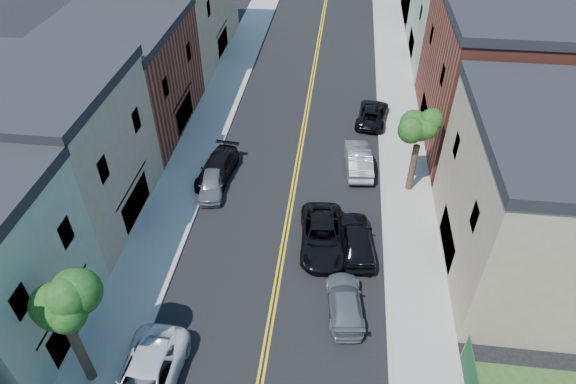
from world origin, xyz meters
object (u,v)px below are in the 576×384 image
(grey_car_left, at_px, (212,183))
(black_suv_lane, at_px, (322,236))
(black_car_left, at_px, (217,168))
(dark_car_right_far, at_px, (372,113))
(white_pickup, at_px, (145,382))
(grey_car_right, at_px, (345,302))
(black_car_right, at_px, (356,239))
(silver_car_right, at_px, (358,159))

(grey_car_left, relative_size, black_suv_lane, 0.72)
(black_car_left, height_order, dark_car_right_far, black_car_left)
(white_pickup, height_order, grey_car_right, white_pickup)
(black_suv_lane, bearing_deg, black_car_left, 138.03)
(grey_car_left, bearing_deg, black_car_right, -31.56)
(grey_car_left, distance_m, black_car_left, 1.68)
(silver_car_right, bearing_deg, black_suv_lane, 69.82)
(grey_car_left, relative_size, grey_car_right, 0.90)
(grey_car_right, bearing_deg, grey_car_left, -50.73)
(white_pickup, distance_m, silver_car_right, 20.69)
(white_pickup, bearing_deg, black_suv_lane, 55.62)
(white_pickup, xyz_separation_m, silver_car_right, (9.46, 18.40, -0.00))
(black_car_right, relative_size, black_suv_lane, 0.87)
(black_car_right, bearing_deg, silver_car_right, -97.48)
(black_car_left, xyz_separation_m, grey_car_right, (9.30, -10.61, -0.08))
(black_car_right, distance_m, dark_car_right_far, 14.95)
(black_car_left, xyz_separation_m, dark_car_right_far, (11.00, 8.90, -0.04))
(silver_car_right, distance_m, black_suv_lane, 8.34)
(white_pickup, relative_size, black_car_right, 1.21)
(white_pickup, height_order, black_car_right, black_car_right)
(grey_car_right, bearing_deg, black_car_right, -103.56)
(white_pickup, distance_m, black_car_right, 13.91)
(grey_car_left, relative_size, dark_car_right_far, 0.81)
(grey_car_left, relative_size, silver_car_right, 0.81)
(white_pickup, xyz_separation_m, black_car_right, (9.40, 10.25, 0.01))
(white_pickup, xyz_separation_m, black_car_left, (-0.43, 16.25, -0.08))
(grey_car_left, height_order, black_suv_lane, black_suv_lane)
(black_car_left, bearing_deg, black_car_right, -24.75)
(grey_car_right, distance_m, dark_car_right_far, 19.58)
(silver_car_right, xyz_separation_m, black_suv_lane, (-2.11, -8.07, -0.03))
(black_suv_lane, bearing_deg, grey_car_left, 146.71)
(grey_car_left, bearing_deg, black_car_left, 82.18)
(grey_car_right, distance_m, silver_car_right, 12.78)
(black_car_left, distance_m, silver_car_right, 10.13)
(silver_car_right, bearing_deg, grey_car_left, 15.63)
(black_car_left, bearing_deg, grey_car_left, -83.35)
(white_pickup, distance_m, black_car_left, 16.26)
(white_pickup, height_order, silver_car_right, white_pickup)
(white_pickup, xyz_separation_m, grey_car_right, (8.87, 5.64, -0.17))
(white_pickup, relative_size, black_suv_lane, 1.05)
(grey_car_right, bearing_deg, black_car_left, -55.66)
(black_car_left, height_order, grey_car_right, black_car_left)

